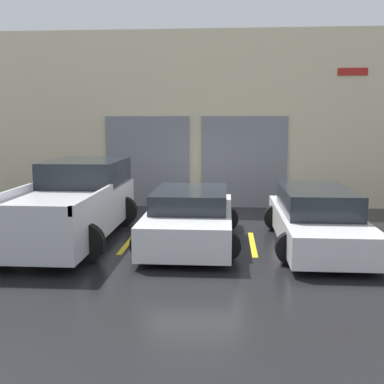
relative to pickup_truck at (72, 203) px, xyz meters
The scene contains 9 objects.
ground_plane 3.27m from the pickup_truck, 26.81° to the left, with size 28.00×28.00×0.00m, color black.
shophouse_building 5.83m from the pickup_truck, 59.14° to the left, with size 16.74×0.68×5.58m.
pickup_truck is the anchor object (origin of this frame).
sedan_white 5.66m from the pickup_truck, ahead, with size 2.12×4.79×1.27m.
sedan_side 2.85m from the pickup_truck, ahead, with size 2.23×4.29×1.22m.
parking_stripe_far_left 1.66m from the pickup_truck, 167.85° to the right, with size 0.12×2.20×0.01m, color gold.
parking_stripe_left 1.66m from the pickup_truck, 12.15° to the right, with size 0.12×2.20×0.01m, color gold.
parking_stripe_centre 4.33m from the pickup_truck, ahead, with size 0.12×2.20×0.01m, color gold.
parking_stripe_right 7.12m from the pickup_truck, ahead, with size 0.12×2.20×0.01m, color gold.
Camera 1 is at (0.84, -12.37, 2.76)m, focal length 45.00 mm.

